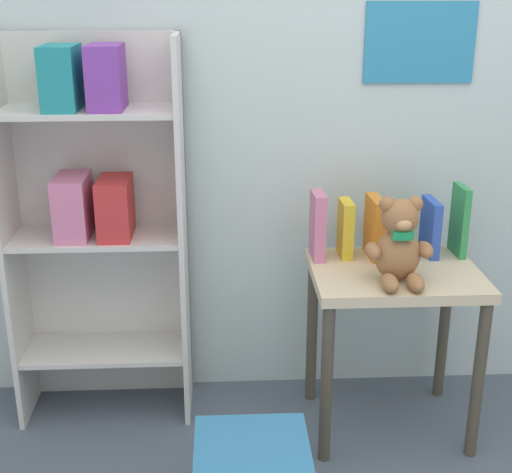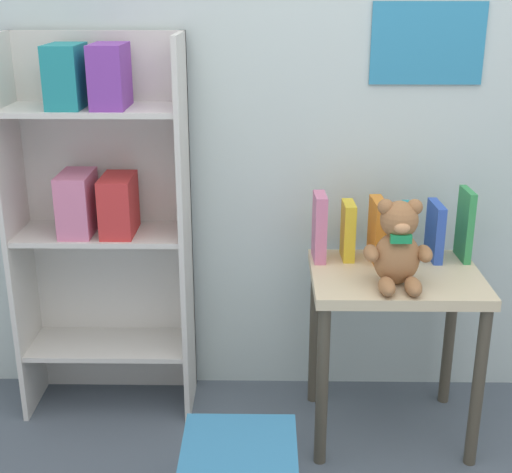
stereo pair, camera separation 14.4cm
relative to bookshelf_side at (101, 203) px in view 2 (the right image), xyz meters
The scene contains 10 objects.
wall_back 0.99m from the bookshelf_side, 10.11° to the left, with size 4.80×0.07×2.50m.
bookshelf_side is the anchor object (origin of this frame).
display_table 1.06m from the bookshelf_side, 10.92° to the right, with size 0.56×0.43×0.60m.
teddy_bear 1.03m from the bookshelf_side, 16.37° to the right, with size 0.21×0.19×0.28m.
book_standing_pink 0.76m from the bookshelf_side, ahead, with size 0.04×0.12×0.23m, color #D17093.
book_standing_yellow 0.86m from the bookshelf_side, ahead, with size 0.04×0.11×0.20m, color gold.
book_standing_orange 0.96m from the bookshelf_side, ahead, with size 0.04×0.15×0.21m, color orange.
book_standing_teal 1.06m from the bookshelf_side, ahead, with size 0.02×0.10×0.19m, color teal.
book_standing_blue 1.16m from the bookshelf_side, ahead, with size 0.03×0.14×0.20m, color #2D51B7.
book_standing_green 1.25m from the bookshelf_side, ahead, with size 0.02×0.13×0.25m, color #33934C.
Camera 2 is at (-0.29, -1.11, 1.50)m, focal length 50.00 mm.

